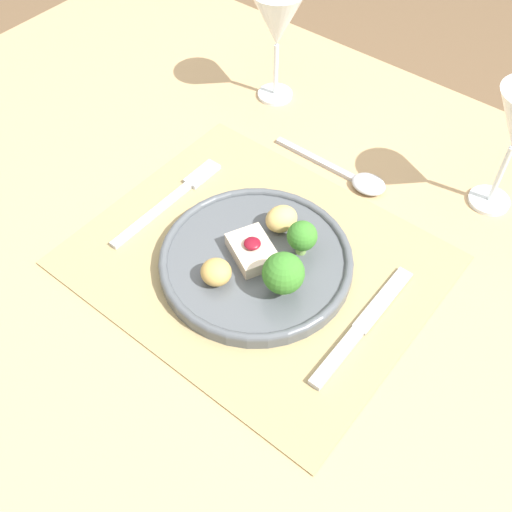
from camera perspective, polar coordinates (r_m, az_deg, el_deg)
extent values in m
plane|color=brown|center=(1.47, -0.01, -18.82)|extent=(8.00, 8.00, 0.00)
cube|color=tan|center=(0.83, -0.02, -1.11)|extent=(1.49, 1.04, 0.03)
cylinder|color=tan|center=(1.66, -8.83, 12.24)|extent=(0.06, 0.06, 0.71)
cube|color=#9E895B|center=(0.81, -0.02, -0.40)|extent=(0.46, 0.38, 0.00)
cylinder|color=#4C5156|center=(0.80, 0.00, -0.54)|extent=(0.26, 0.26, 0.02)
torus|color=#4C5156|center=(0.79, 0.00, -0.18)|extent=(0.26, 0.26, 0.01)
cube|color=beige|center=(0.79, -0.55, 0.65)|extent=(0.08, 0.08, 0.02)
ellipsoid|color=maroon|center=(0.78, -0.56, 1.33)|extent=(0.02, 0.02, 0.01)
cylinder|color=#84B256|center=(0.75, 2.55, -2.91)|extent=(0.01, 0.01, 0.02)
sphere|color=#387A28|center=(0.73, 2.62, -1.64)|extent=(0.05, 0.05, 0.05)
cylinder|color=#84B256|center=(0.79, 4.32, 0.83)|extent=(0.01, 0.01, 0.02)
sphere|color=#387A28|center=(0.78, 4.42, 1.92)|extent=(0.04, 0.04, 0.04)
ellipsoid|color=tan|center=(0.82, 2.18, 3.70)|extent=(0.05, 0.06, 0.04)
ellipsoid|color=tan|center=(0.76, -3.82, -1.55)|extent=(0.04, 0.04, 0.03)
cube|color=#B2B2B7|center=(0.87, -9.84, 3.95)|extent=(0.01, 0.15, 0.01)
cube|color=#B2B2B7|center=(0.92, -5.15, 7.78)|extent=(0.02, 0.06, 0.01)
cube|color=#B2B2B7|center=(0.73, 7.69, -9.55)|extent=(0.02, 0.10, 0.01)
cube|color=#B2B2B7|center=(0.78, 12.03, -4.09)|extent=(0.02, 0.12, 0.00)
cube|color=#B2B2B7|center=(0.95, 5.71, 9.16)|extent=(0.15, 0.01, 0.01)
ellipsoid|color=#B2B2B7|center=(0.92, 10.67, 6.74)|extent=(0.05, 0.04, 0.02)
cylinder|color=white|center=(0.95, 21.30, 4.95)|extent=(0.06, 0.06, 0.01)
cylinder|color=white|center=(0.92, 22.22, 7.19)|extent=(0.01, 0.01, 0.10)
cylinder|color=white|center=(1.08, 1.83, 15.13)|extent=(0.06, 0.06, 0.01)
cylinder|color=white|center=(1.05, 1.90, 17.30)|extent=(0.01, 0.01, 0.09)
cone|color=white|center=(1.01, 2.05, 21.62)|extent=(0.09, 0.09, 0.09)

